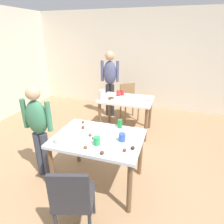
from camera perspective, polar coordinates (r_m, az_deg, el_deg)
The scene contains 28 objects.
ground_plane at distance 3.07m, azimuth -1.63°, elevation -18.44°, with size 6.40×6.40×0.00m, color #9E7A56.
wall_back at distance 5.48m, azimuth 9.78°, elevation 14.77°, with size 6.40×0.10×2.60m, color beige.
dining_table_near at distance 2.58m, azimuth -4.06°, elevation -9.31°, with size 1.15×0.84×0.75m.
dining_table_far at distance 4.01m, azimuth 4.25°, elevation 2.48°, with size 1.07×0.74×0.75m.
chair_near_table at distance 2.11m, azimuth -11.63°, elevation -23.81°, with size 0.50×0.50×0.87m.
chair_far_table at distance 4.74m, azimuth 4.96°, elevation 3.83°, with size 0.56×0.56×0.87m.
person_girl_near at distance 2.84m, azimuth -21.15°, elevation -3.89°, with size 0.45×0.21×1.39m.
person_adult_far at distance 4.74m, azimuth -0.65°, elevation 10.04°, with size 0.45×0.23×1.63m.
mixing_bowl at distance 2.47m, azimuth -14.69°, elevation -7.99°, with size 0.19×0.19×0.07m, color white.
soda_can at distance 2.74m, azimuth 2.40°, elevation -3.50°, with size 0.07×0.07×0.12m, color #198438.
fork_near at distance 2.64m, azimuth -3.88°, elevation -6.00°, with size 0.17×0.02×0.01m, color silver.
cup_near_0 at distance 2.34m, azimuth -4.48°, elevation -8.59°, with size 0.08×0.08×0.10m, color green.
cup_near_1 at distance 2.42m, azimuth 3.01°, elevation -7.53°, with size 0.09×0.09×0.10m, color #3351B2.
cake_ball_0 at distance 2.91m, azimuth -8.66°, elevation -2.99°, with size 0.04×0.04×0.04m, color brown.
cake_ball_1 at distance 2.47m, azimuth -5.52°, elevation -7.70°, with size 0.04×0.04×0.04m, color brown.
cake_ball_2 at distance 2.75m, azimuth -8.65°, elevation -4.53°, with size 0.05×0.05×0.05m, color brown.
cake_ball_3 at distance 2.18m, azimuth -2.99°, elevation -11.98°, with size 0.05×0.05×0.05m, color brown.
cake_ball_4 at distance 2.23m, azimuth 3.79°, elevation -11.26°, with size 0.04×0.04×0.04m, color brown.
cake_ball_5 at distance 2.30m, azimuth -7.95°, elevation -10.33°, with size 0.05×0.05×0.05m, color brown.
cake_ball_6 at distance 2.55m, azimuth -6.50°, elevation -6.74°, with size 0.04×0.04×0.04m, color brown.
cake_ball_7 at distance 2.27m, azimuth 6.23°, elevation -10.59°, with size 0.05×0.05×0.05m, color #3D2319.
pitcher_far at distance 3.84m, azimuth -3.00°, elevation 5.02°, with size 0.12×0.12×0.21m, color white.
cup_far_0 at distance 4.19m, azimuth 3.11°, elevation 5.83°, with size 0.08×0.08×0.12m, color red.
cup_far_1 at distance 4.14m, azimuth 1.88°, elevation 5.62°, with size 0.08×0.08×0.12m, color red.
donut_far_0 at distance 3.73m, azimuth 10.30°, elevation 2.68°, with size 0.11×0.11×0.03m, color white.
donut_far_1 at distance 3.94m, azimuth -0.32°, elevation 4.14°, with size 0.13×0.13×0.04m, color brown.
donut_far_2 at distance 3.81m, azimuth 0.47°, elevation 3.47°, with size 0.12×0.12×0.03m, color white.
donut_far_3 at distance 3.86m, azimuth 10.66°, elevation 3.34°, with size 0.12×0.12×0.03m, color pink.
Camera 1 is at (0.79, -2.18, 2.01)m, focal length 30.66 mm.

